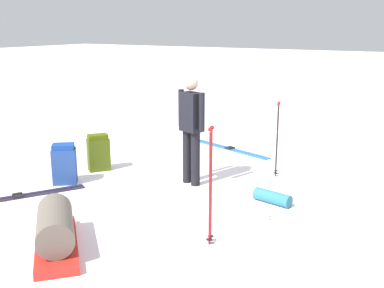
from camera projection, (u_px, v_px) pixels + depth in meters
ground_plane at (192, 188)px, 7.19m from camera, size 80.00×80.00×0.00m
skier_standing at (191, 124)px, 7.16m from camera, size 0.32×0.55×1.70m
ski_pair_near at (230, 149)px, 9.40m from camera, size 0.74×1.94×0.05m
ski_pair_far at (18, 197)px, 6.79m from camera, size 1.76×1.13×0.05m
backpack_large_dark at (64, 164)px, 7.33m from camera, size 0.43×0.45×0.64m
backpack_bright at (99, 153)px, 8.00m from camera, size 0.43×0.40×0.63m
ski_poles_planted_near at (211, 180)px, 5.20m from camera, size 0.15×0.09×1.37m
ski_poles_planted_far at (277, 135)px, 7.62m from camera, size 0.20×0.11×1.24m
gear_sled at (55, 230)px, 5.19m from camera, size 1.26×1.30×0.49m
sleeping_mat_rolled at (272, 197)px, 6.55m from camera, size 0.28×0.57×0.18m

